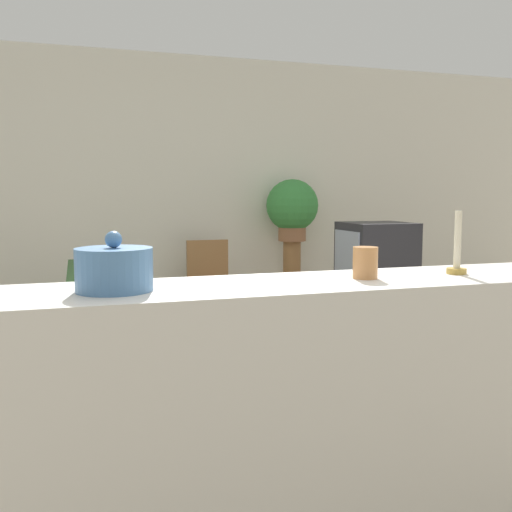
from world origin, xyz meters
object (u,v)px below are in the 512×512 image
wooden_chair (211,284)px  potted_plant (292,207)px  decorative_bowl (114,269)px  television (376,257)px  couch (125,347)px

wooden_chair → potted_plant: 1.19m
decorative_bowl → wooden_chair: bearing=72.6°
television → wooden_chair: television is taller
couch → wooden_chair: (0.89, 1.20, 0.21)m
couch → potted_plant: bearing=39.4°
television → decorative_bowl: (-2.22, -2.39, 0.29)m
television → potted_plant: 1.39m
wooden_chair → decorative_bowl: size_ratio=4.00×
couch → decorative_bowl: bearing=-94.9°
couch → decorative_bowl: (-0.19, -2.23, 0.83)m
wooden_chair → decorative_bowl: bearing=-107.4°
television → potted_plant: potted_plant is taller
couch → wooden_chair: size_ratio=1.97×
potted_plant → decorative_bowl: potted_plant is taller
couch → decorative_bowl: decorative_bowl is taller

